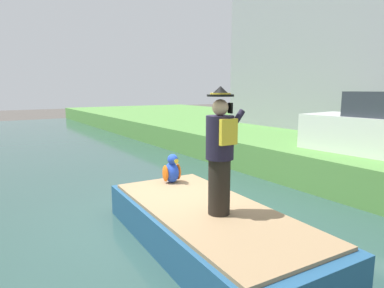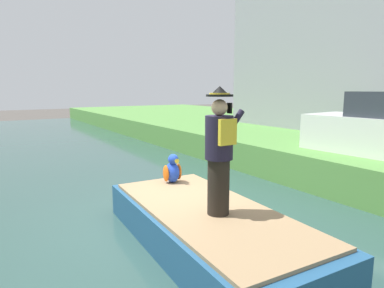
# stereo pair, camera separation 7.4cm
# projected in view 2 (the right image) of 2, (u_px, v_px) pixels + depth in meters

# --- Properties ---
(ground_plane) EXTENTS (80.00, 80.00, 0.00)m
(ground_plane) POSITION_uv_depth(u_px,v_px,m) (174.00, 227.00, 6.13)
(ground_plane) COLOR #4C4742
(canal_water) EXTENTS (7.00, 48.00, 0.10)m
(canal_water) POSITION_uv_depth(u_px,v_px,m) (174.00, 225.00, 6.13)
(canal_water) COLOR #2D4C47
(canal_water) RESTS_ON ground
(boat) EXTENTS (2.04, 4.30, 0.61)m
(boat) POSITION_uv_depth(u_px,v_px,m) (208.00, 227.00, 5.16)
(boat) COLOR #23517A
(boat) RESTS_ON canal_water
(person_pirate) EXTENTS (0.61, 0.42, 1.85)m
(person_pirate) POSITION_uv_depth(u_px,v_px,m) (219.00, 152.00, 4.74)
(person_pirate) COLOR black
(person_pirate) RESTS_ON boat
(parrot_plush) EXTENTS (0.36, 0.35, 0.57)m
(parrot_plush) POSITION_uv_depth(u_px,v_px,m) (172.00, 170.00, 6.48)
(parrot_plush) COLOR blue
(parrot_plush) RESTS_ON boat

